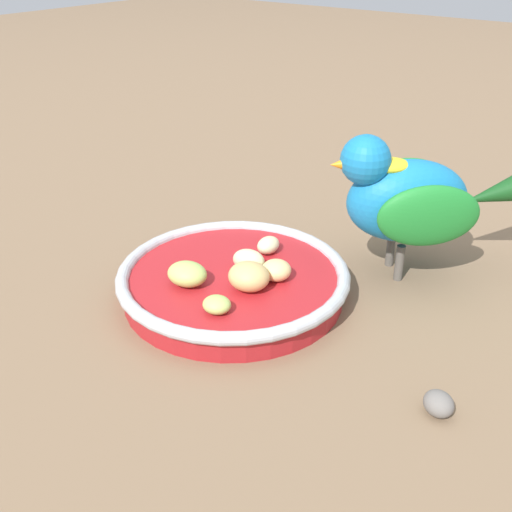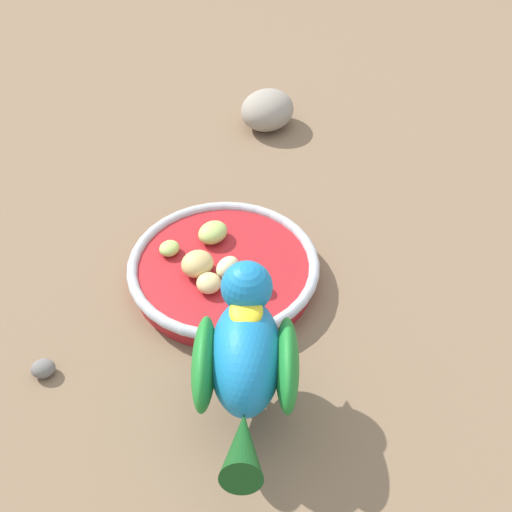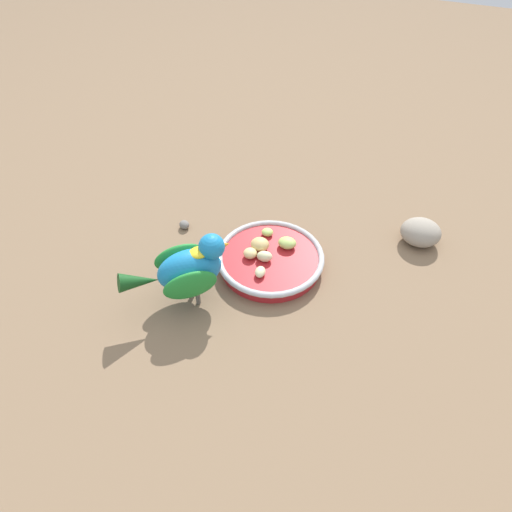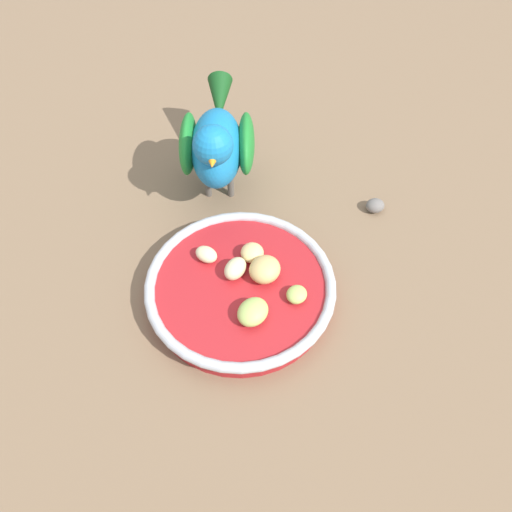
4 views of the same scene
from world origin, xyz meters
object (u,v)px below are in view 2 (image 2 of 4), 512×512
Objects in this scene: apple_piece_1 at (169,248)px; pebble_0 at (43,368)px; parrot at (246,356)px; apple_piece_0 at (209,283)px; apple_piece_4 at (197,264)px; apple_piece_3 at (258,284)px; apple_piece_2 at (228,267)px; rock_large at (267,110)px; feeding_bowl at (224,269)px; apple_piece_5 at (214,232)px.

pebble_0 is (0.02, -0.19, -0.02)m from apple_piece_1.
apple_piece_1 is at bearing 25.91° from parrot.
apple_piece_4 reaches higher than apple_piece_0.
apple_piece_3 is (0.04, 0.04, -0.00)m from apple_piece_0.
apple_piece_1 is at bearing -162.33° from apple_piece_2.
parrot is at bearing -28.47° from apple_piece_0.
rock_large is 3.45× the size of pebble_0.
feeding_bowl is 1.28× the size of parrot.
feeding_bowl is 0.02m from apple_piece_2.
pebble_0 is (-0.05, -0.18, -0.03)m from apple_piece_0.
parrot is (0.18, -0.13, 0.05)m from apple_piece_5.
parrot reaches higher than feeding_bowl.
apple_piece_1 is 0.12m from apple_piece_3.
rock_large is at bearing 125.04° from feeding_bowl.
parrot is at bearing -35.22° from apple_piece_5.
parrot is (0.15, -0.08, 0.05)m from apple_piece_4.
apple_piece_1 is at bearing 174.49° from apple_piece_0.
apple_piece_4 reaches higher than feeding_bowl.
apple_piece_4 is at bearing -112.94° from feeding_bowl.
apple_piece_4 reaches higher than pebble_0.
apple_piece_1 is 0.14× the size of parrot.
feeding_bowl is 7.92× the size of apple_piece_3.
apple_piece_0 is 0.15m from parrot.
apple_piece_1 is at bearing -164.94° from apple_piece_3.
apple_piece_4 is (-0.07, -0.03, 0.00)m from apple_piece_3.
apple_piece_2 is (0.01, -0.01, 0.02)m from feeding_bowl.
pebble_0 is at bearing -98.63° from feeding_bowl.
feeding_bowl is at bearing 27.39° from apple_piece_1.
parrot reaches higher than apple_piece_4.
parrot is at bearing -37.60° from apple_piece_2.
apple_piece_3 is (0.11, 0.03, 0.00)m from apple_piece_1.
apple_piece_4 is at bearing -59.24° from rock_large.
rock_large is (-0.15, 0.25, -0.01)m from apple_piece_5.
apple_piece_1 is at bearing -109.11° from apple_piece_5.
apple_piece_4 is at bearing 19.85° from parrot.
apple_piece_4 reaches higher than apple_piece_1.
apple_piece_2 is 0.34m from rock_large.
apple_piece_4 is at bearing -141.39° from apple_piece_2.
apple_piece_4 is 0.45× the size of rock_large.
apple_piece_0 is 0.08m from apple_piece_5.
apple_piece_2 and apple_piece_5 have the same top height.
apple_piece_1 is 0.19m from pebble_0.
apple_piece_0 is 0.16× the size of parrot.
feeding_bowl is 2.59× the size of rock_large.
apple_piece_2 is (-0.00, 0.03, 0.00)m from apple_piece_0.
apple_piece_5 is at bearing 91.51° from pebble_0.
apple_piece_1 is 0.22m from parrot.
rock_large is at bearing 107.66° from pebble_0.
rock_large reaches higher than apple_piece_1.
apple_piece_1 is (-0.06, -0.03, 0.02)m from feeding_bowl.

